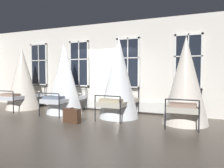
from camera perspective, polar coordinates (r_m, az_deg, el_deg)
ground at (r=8.03m, az=-6.14°, el=-8.10°), size 22.46×22.46×0.00m
back_wall_with_windows at (r=8.97m, az=-2.23°, el=4.37°), size 12.23×0.10×3.52m
window_bank at (r=8.88m, az=-2.57°, el=-0.19°), size 7.52×0.10×2.81m
cot_first at (r=10.04m, az=-22.26°, el=1.16°), size 1.37×1.86×2.61m
cot_second at (r=8.53m, az=-12.31°, el=1.21°), size 1.37×1.85×2.67m
cot_third at (r=7.50m, az=1.77°, el=1.40°), size 1.37×1.85×2.76m
cot_fourth at (r=6.93m, az=18.55°, el=0.61°), size 1.37×1.85×2.64m
suitcase_dark at (r=6.90m, az=-10.38°, el=-8.09°), size 0.58×0.27×0.47m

